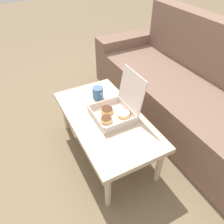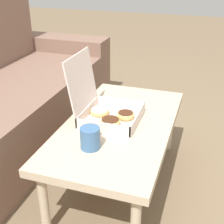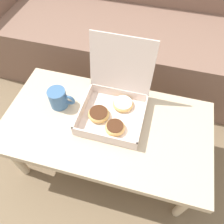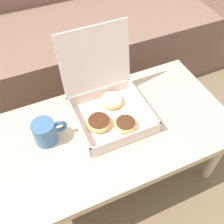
{
  "view_description": "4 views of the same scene",
  "coord_description": "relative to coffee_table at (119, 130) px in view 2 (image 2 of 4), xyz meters",
  "views": [
    {
      "loc": [
        1.18,
        -0.66,
        1.53
      ],
      "look_at": [
        0.02,
        -0.06,
        0.44
      ],
      "focal_mm": 35.0,
      "sensor_mm": 36.0,
      "label": 1
    },
    {
      "loc": [
        -1.38,
        -0.52,
        1.18
      ],
      "look_at": [
        0.02,
        -0.06,
        0.44
      ],
      "focal_mm": 50.0,
      "sensor_mm": 36.0,
      "label": 2
    },
    {
      "loc": [
        0.18,
        -0.65,
        1.3
      ],
      "look_at": [
        0.02,
        -0.06,
        0.44
      ],
      "focal_mm": 35.0,
      "sensor_mm": 36.0,
      "label": 3
    },
    {
      "loc": [
        -0.27,
        -0.71,
        1.28
      ],
      "look_at": [
        0.02,
        -0.06,
        0.44
      ],
      "focal_mm": 42.0,
      "sensor_mm": 36.0,
      "label": 4
    }
  ],
  "objects": [
    {
      "name": "pastry_box",
      "position": [
        0.02,
        0.08,
        0.1
      ],
      "size": [
        0.31,
        0.34,
        0.35
      ],
      "color": "silver",
      "rests_on": "coffee_table"
    },
    {
      "name": "coffee_mug",
      "position": [
        -0.26,
        0.05,
        0.09
      ],
      "size": [
        0.14,
        0.09,
        0.1
      ],
      "color": "#3D6693",
      "rests_on": "coffee_table"
    },
    {
      "name": "ground_plane",
      "position": [
        0.0,
        0.1,
        -0.35
      ],
      "size": [
        12.0,
        12.0,
        0.0
      ],
      "primitive_type": "plane",
      "color": "#756047"
    },
    {
      "name": "coffee_table",
      "position": [
        0.0,
        0.0,
        0.0
      ],
      "size": [
        1.03,
        0.55,
        0.39
      ],
      "color": "#C6B293",
      "rests_on": "ground_plane"
    }
  ]
}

